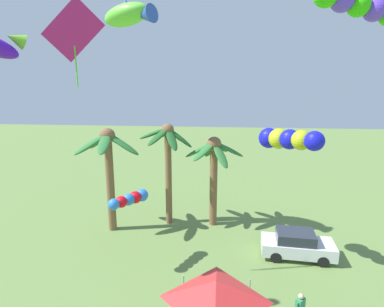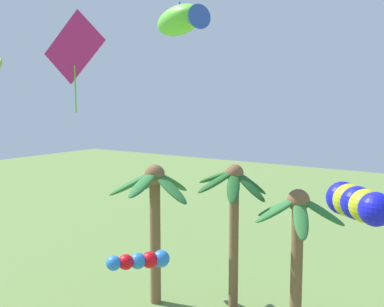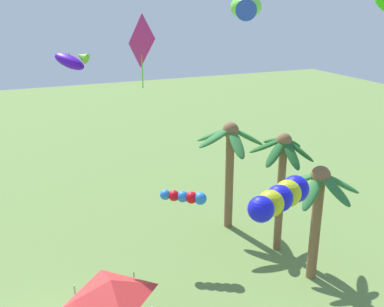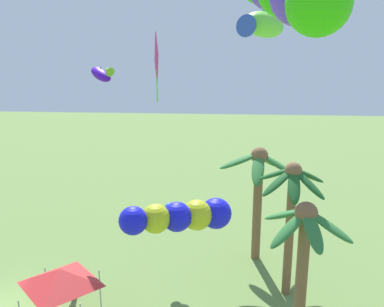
% 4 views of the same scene
% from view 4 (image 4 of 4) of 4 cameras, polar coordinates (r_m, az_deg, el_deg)
% --- Properties ---
extents(palm_tree_0, '(3.59, 3.49, 6.92)m').
position_cam_4_polar(palm_tree_0, '(20.61, 13.46, -5.92)').
color(palm_tree_0, brown).
rests_on(palm_tree_0, ground).
extents(palm_tree_1, '(3.94, 3.65, 6.09)m').
position_cam_4_polar(palm_tree_1, '(18.14, 15.21, -11.19)').
color(palm_tree_1, brown).
rests_on(palm_tree_1, ground).
extents(palm_tree_2, '(4.06, 4.46, 6.76)m').
position_cam_4_polar(palm_tree_2, '(23.84, 9.01, -3.22)').
color(palm_tree_2, brown).
rests_on(palm_tree_2, ground).
extents(spectator_0, '(0.45, 0.42, 1.59)m').
position_cam_4_polar(spectator_0, '(22.33, -15.91, -16.73)').
color(spectator_0, '#38383D').
rests_on(spectator_0, ground).
extents(festival_tent, '(2.86, 2.86, 2.85)m').
position_cam_4_polar(festival_tent, '(19.71, -17.59, -15.80)').
color(festival_tent, '#9E9EA3').
rests_on(festival_tent, ground).
extents(kite_tube_0, '(1.59, 2.21, 0.71)m').
position_cam_4_polar(kite_tube_0, '(21.93, -0.90, -8.19)').
color(kite_tube_0, blue).
extents(kite_tube_1, '(2.56, 3.47, 1.31)m').
position_cam_4_polar(kite_tube_1, '(13.60, -1.37, -8.60)').
color(kite_tube_1, '#1517DC').
extents(kite_fish_2, '(3.77, 2.96, 1.59)m').
position_cam_4_polar(kite_fish_2, '(20.96, 9.60, 16.99)').
color(kite_fish_2, '#6ADC3C').
extents(kite_fish_3, '(1.81, 1.88, 1.14)m').
position_cam_4_polar(kite_fish_3, '(23.84, -12.24, 10.66)').
color(kite_fish_3, '#4C10C8').
extents(kite_diamond_4, '(2.50, 0.62, 3.57)m').
position_cam_4_polar(kite_diamond_4, '(21.98, -4.90, 12.85)').
color(kite_diamond_4, '#BB2067').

